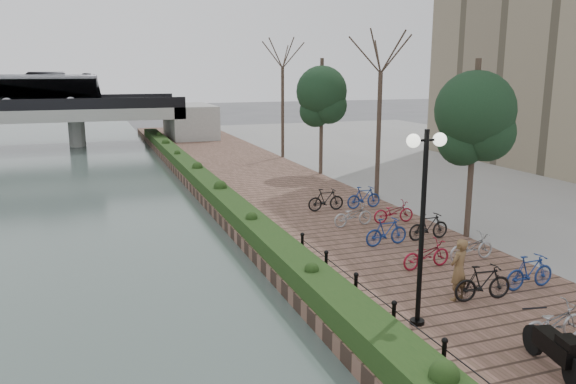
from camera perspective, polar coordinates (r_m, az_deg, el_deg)
name	(u,v)px	position (r m, az deg, el deg)	size (l,w,h in m)	color
promenade	(289,202)	(27.59, 0.13, -1.03)	(8.00, 75.00, 0.50)	brown
inland_pavement	(546,181)	(36.18, 24.72, 1.02)	(24.00, 75.00, 0.50)	gray
hedge	(210,186)	(28.93, -7.91, 0.59)	(1.10, 56.00, 0.60)	black
chain_fence	(417,336)	(13.05, 12.95, -14.08)	(0.10, 14.10, 0.70)	black
lamppost	(424,186)	(13.40, 13.68, 0.59)	(1.02, 0.32, 4.77)	black
motorcycle	(554,346)	(13.08, 25.37, -13.97)	(0.55, 1.77, 1.10)	black
pedestrian	(459,270)	(15.84, 16.95, -7.54)	(0.62, 0.41, 1.71)	brown
bicycle_parking	(429,240)	(19.61, 14.10, -4.74)	(2.40, 14.69, 1.00)	#A1A3A6
street_trees	(417,140)	(24.46, 12.93, 5.13)	(3.20, 37.12, 6.80)	#372920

